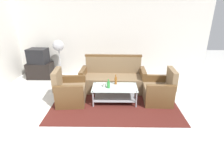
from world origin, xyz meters
TOP-DOWN VIEW (x-y plane):
  - ground_plane at (0.00, 0.00)m, footprint 14.00×14.00m
  - wall_back at (0.00, 3.06)m, footprint 6.52×0.12m
  - rug at (0.10, 0.96)m, footprint 3.03×2.18m
  - couch at (0.05, 1.65)m, footprint 1.82×0.79m
  - armchair_left at (-1.00, 0.87)m, footprint 0.75×0.81m
  - armchair_right at (1.20, 0.94)m, footprint 0.73×0.78m
  - coffee_table at (0.10, 0.90)m, footprint 1.10×0.60m
  - bottle_brown at (0.13, 1.08)m, footprint 0.06×0.06m
  - bottle_green at (-0.05, 0.85)m, footprint 0.07×0.07m
  - cup at (-0.15, 0.93)m, footprint 0.08×0.08m
  - tv_stand at (-2.41, 2.55)m, footprint 0.80×0.50m
  - television at (-2.41, 2.55)m, footprint 0.64×0.50m
  - pedestal_fan at (-1.72, 2.60)m, footprint 0.36×0.36m

SIDE VIEW (x-z plane):
  - ground_plane at x=0.00m, z-range 0.00..0.00m
  - rug at x=0.10m, z-range 0.00..0.01m
  - tv_stand at x=-2.41m, z-range 0.00..0.52m
  - coffee_table at x=0.10m, z-range 0.07..0.47m
  - armchair_left at x=-1.00m, z-range -0.14..0.71m
  - armchair_right at x=1.20m, z-range -0.14..0.71m
  - couch at x=0.05m, z-range -0.16..0.80m
  - cup at x=-0.15m, z-range 0.41..0.51m
  - bottle_green at x=-0.05m, z-range 0.38..0.60m
  - bottle_brown at x=0.13m, z-range 0.38..0.64m
  - television at x=-2.41m, z-range 0.52..1.00m
  - pedestal_fan at x=-1.72m, z-range 0.38..1.65m
  - wall_back at x=0.00m, z-range 0.00..2.80m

